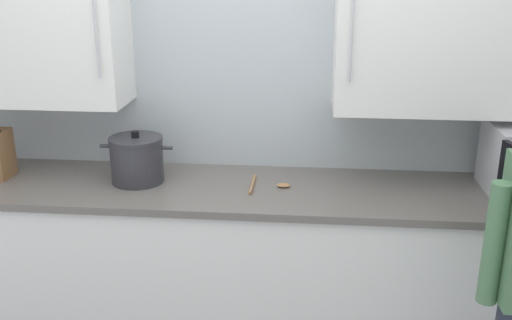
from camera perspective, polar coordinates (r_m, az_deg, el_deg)
The scene contains 4 objects.
back_wall_tiled at distance 2.91m, azimuth -2.35°, elevation 8.70°, with size 3.99×0.44×2.68m.
counter_unit at distance 2.97m, azimuth -2.85°, elevation -11.15°, with size 3.70×0.62×0.95m.
stock_pot at distance 2.84m, azimuth -11.47°, elevation 0.06°, with size 0.35×0.25×0.25m.
wooden_spoon at distance 2.75m, azimuth 1.16°, elevation -2.41°, with size 0.19×0.23×0.02m.
Camera 1 is at (0.38, -1.87, 1.96)m, focal length 41.26 mm.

